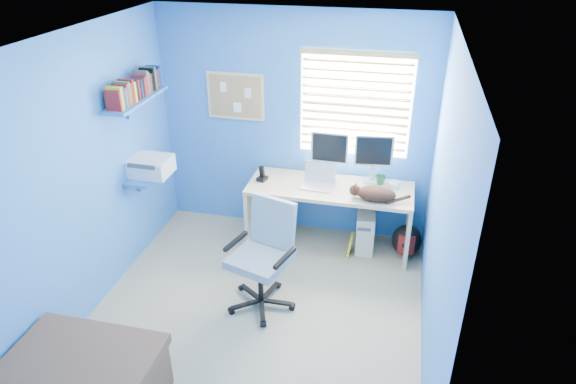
% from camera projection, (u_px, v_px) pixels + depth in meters
% --- Properties ---
extents(floor, '(3.00, 3.20, 0.00)m').
position_uv_depth(floor, '(257.00, 312.00, 4.80)').
color(floor, tan).
rests_on(floor, ground).
extents(ceiling, '(3.00, 3.20, 0.00)m').
position_uv_depth(ceiling, '(247.00, 38.00, 3.63)').
color(ceiling, white).
rests_on(ceiling, wall_back).
extents(wall_back, '(3.00, 0.01, 2.50)m').
position_uv_depth(wall_back, '(294.00, 127.00, 5.59)').
color(wall_back, '#367CCF').
rests_on(wall_back, ground).
extents(wall_front, '(3.00, 0.01, 2.50)m').
position_uv_depth(wall_front, '(170.00, 327.00, 2.84)').
color(wall_front, '#367CCF').
rests_on(wall_front, ground).
extents(wall_left, '(0.01, 3.20, 2.50)m').
position_uv_depth(wall_left, '(89.00, 176.00, 4.51)').
color(wall_left, '#367CCF').
rests_on(wall_left, ground).
extents(wall_right, '(0.01, 3.20, 2.50)m').
position_uv_depth(wall_right, '(441.00, 215.00, 3.91)').
color(wall_right, '#367CCF').
rests_on(wall_right, ground).
extents(desk, '(1.75, 0.65, 0.74)m').
position_uv_depth(desk, '(329.00, 217.00, 5.61)').
color(desk, '#CCAF87').
rests_on(desk, floor).
extents(laptop, '(0.35, 0.28, 0.22)m').
position_uv_depth(laptop, '(317.00, 178.00, 5.38)').
color(laptop, silver).
rests_on(laptop, desk).
extents(monitor_left, '(0.40, 0.13, 0.54)m').
position_uv_depth(monitor_left, '(329.00, 156.00, 5.49)').
color(monitor_left, silver).
rests_on(monitor_left, desk).
extents(monitor_right, '(0.41, 0.17, 0.54)m').
position_uv_depth(monitor_right, '(373.00, 159.00, 5.42)').
color(monitor_right, silver).
rests_on(monitor_right, desk).
extents(phone, '(0.11, 0.13, 0.17)m').
position_uv_depth(phone, '(262.00, 173.00, 5.53)').
color(phone, black).
rests_on(phone, desk).
extents(mug, '(0.10, 0.09, 0.10)m').
position_uv_depth(mug, '(380.00, 180.00, 5.47)').
color(mug, '#236F41').
rests_on(mug, desk).
extents(cd_spindle, '(0.13, 0.13, 0.07)m').
position_uv_depth(cd_spindle, '(393.00, 185.00, 5.40)').
color(cd_spindle, silver).
rests_on(cd_spindle, desk).
extents(cat, '(0.41, 0.22, 0.14)m').
position_uv_depth(cat, '(376.00, 194.00, 5.14)').
color(cat, black).
rests_on(cat, desk).
extents(tower_pc, '(0.22, 0.45, 0.45)m').
position_uv_depth(tower_pc, '(365.00, 229.00, 5.66)').
color(tower_pc, beige).
rests_on(tower_pc, floor).
extents(drawer_boxes, '(0.35, 0.28, 0.54)m').
position_uv_depth(drawer_boxes, '(276.00, 217.00, 5.79)').
color(drawer_boxes, tan).
rests_on(drawer_boxes, floor).
extents(yellow_book, '(0.03, 0.17, 0.24)m').
position_uv_depth(yellow_book, '(350.00, 245.00, 5.56)').
color(yellow_book, yellow).
rests_on(yellow_book, floor).
extents(backpack, '(0.32, 0.25, 0.37)m').
position_uv_depth(backpack, '(406.00, 240.00, 5.54)').
color(backpack, black).
rests_on(backpack, floor).
extents(bed_corner, '(1.02, 0.73, 0.49)m').
position_uv_depth(bed_corner, '(84.00, 384.00, 3.74)').
color(bed_corner, brown).
rests_on(bed_corner, floor).
extents(office_chair, '(0.75, 0.75, 1.03)m').
position_uv_depth(office_chair, '(263.00, 269.00, 4.75)').
color(office_chair, black).
rests_on(office_chair, floor).
extents(window_blinds, '(1.15, 0.05, 1.10)m').
position_uv_depth(window_blinds, '(355.00, 105.00, 5.29)').
color(window_blinds, white).
rests_on(window_blinds, ground).
extents(corkboard, '(0.64, 0.02, 0.52)m').
position_uv_depth(corkboard, '(236.00, 96.00, 5.56)').
color(corkboard, '#CCAF87').
rests_on(corkboard, ground).
extents(wall_shelves, '(0.42, 0.90, 1.05)m').
position_uv_depth(wall_shelves, '(142.00, 128.00, 5.04)').
color(wall_shelves, '#2F67B8').
rests_on(wall_shelves, ground).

